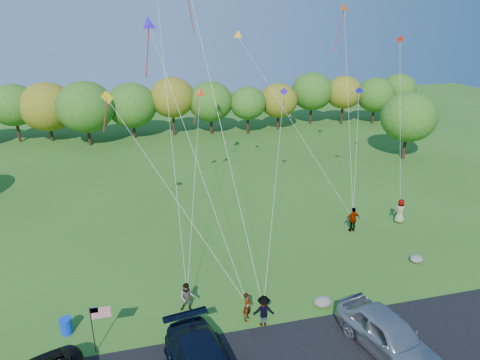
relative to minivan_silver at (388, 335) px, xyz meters
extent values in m
plane|color=#32611B|center=(-5.69, 4.08, -1.02)|extent=(140.00, 140.00, 0.00)
cylinder|color=#3B2915|center=(-25.97, 41.25, 0.50)|extent=(0.36, 0.36, 3.05)
cylinder|color=#3B2915|center=(-21.21, 41.26, 0.35)|extent=(0.36, 0.36, 2.73)
ellipsoid|color=#295C18|center=(-21.21, 41.26, 3.41)|extent=(5.21, 5.21, 4.69)
cylinder|color=#3B2915|center=(-16.41, 41.10, 0.48)|extent=(0.36, 0.36, 3.00)
ellipsoid|color=#295C18|center=(-16.41, 41.10, 4.09)|extent=(6.49, 6.49, 5.84)
cylinder|color=#3B2915|center=(-11.39, 41.21, 0.38)|extent=(0.36, 0.36, 2.80)
ellipsoid|color=#3E6F1B|center=(-11.39, 41.21, 3.44)|extent=(5.09, 5.09, 4.58)
cylinder|color=#3B2915|center=(-5.70, 41.24, 0.53)|extent=(0.36, 0.36, 3.10)
ellipsoid|color=#295C18|center=(-5.70, 41.24, 4.26)|extent=(6.72, 6.72, 6.05)
cylinder|color=#3B2915|center=(-0.84, 40.63, 0.48)|extent=(0.36, 0.36, 3.01)
ellipsoid|color=#295C18|center=(-0.84, 40.63, 3.96)|extent=(6.08, 6.08, 5.47)
cylinder|color=#3B2915|center=(4.29, 41.96, 0.28)|extent=(0.36, 0.36, 2.60)
ellipsoid|color=#3E6F1B|center=(4.29, 41.96, 3.62)|extent=(6.28, 6.28, 5.65)
cylinder|color=#3B2915|center=(9.77, 40.61, 0.55)|extent=(0.36, 0.36, 3.14)
ellipsoid|color=#295C18|center=(9.77, 40.61, 4.31)|extent=(6.74, 6.74, 6.07)
cylinder|color=#3B2915|center=(14.88, 41.29, 0.32)|extent=(0.36, 0.36, 2.67)
ellipsoid|color=#295C18|center=(14.88, 41.29, 3.76)|extent=(6.48, 6.48, 5.84)
cylinder|color=#3B2915|center=(19.40, 42.56, 0.09)|extent=(0.36, 0.36, 2.21)
ellipsoid|color=#295C18|center=(19.40, 42.56, 3.03)|extent=(5.65, 5.65, 5.09)
cylinder|color=#3B2915|center=(23.80, 43.99, 0.41)|extent=(0.36, 0.36, 2.86)
ellipsoid|color=#3E6F1B|center=(23.80, 43.99, 3.88)|extent=(6.28, 6.28, 5.66)
cylinder|color=#3B2915|center=(28.74, 43.99, 0.19)|extent=(0.36, 0.36, 2.42)
ellipsoid|color=#3E6F1B|center=(28.74, 43.99, 3.13)|extent=(5.31, 5.31, 4.78)
cylinder|color=#3B2915|center=(18.31, 26.08, 0.38)|extent=(0.36, 0.36, 2.80)
ellipsoid|color=#295C18|center=(18.31, 26.08, 3.73)|extent=(6.00, 6.00, 5.40)
imported|color=#9EA1A8|center=(0.00, 0.00, 0.00)|extent=(3.48, 6.00, 1.92)
imported|color=#4C4C59|center=(-5.87, 3.89, -0.20)|extent=(0.67, 0.71, 1.63)
imported|color=#4C4C59|center=(-8.82, 5.40, -0.17)|extent=(0.96, 0.82, 1.70)
imported|color=#4C4C59|center=(-5.16, 3.28, -0.15)|extent=(1.23, 0.86, 1.74)
imported|color=#4C4C59|center=(4.35, 11.62, -0.06)|extent=(1.15, 0.54, 1.91)
imported|color=#4C4C59|center=(8.58, 12.04, -0.05)|extent=(1.12, 0.96, 1.94)
cylinder|color=#0D38CE|center=(-15.02, 5.09, -0.57)|extent=(0.59, 0.59, 0.89)
cylinder|color=black|center=(-13.53, 3.38, 0.26)|extent=(0.05, 0.05, 2.55)
cube|color=red|center=(-13.07, 3.38, 1.18)|extent=(0.92, 0.61, 0.02)
cube|color=navy|center=(-13.34, 3.39, 1.36)|extent=(0.37, 0.02, 0.29)
ellipsoid|color=gray|center=(-1.50, 3.97, -0.76)|extent=(1.06, 0.83, 0.53)
ellipsoid|color=gray|center=(6.36, 6.67, -0.79)|extent=(0.88, 0.73, 0.46)
cone|color=#3B16DC|center=(-9.46, 12.72, 13.60)|extent=(0.97, 0.58, 0.89)
cone|color=#E9AF0F|center=(-2.83, 18.17, 12.74)|extent=(0.85, 0.65, 0.69)
cone|color=#BF3C0D|center=(6.91, 20.85, 14.69)|extent=(1.01, 0.70, 0.82)
cube|color=red|center=(10.04, 17.13, 12.33)|extent=(0.67, 0.18, 0.66)
cube|color=yellow|center=(-12.16, 11.63, 9.71)|extent=(0.76, 0.44, 0.83)
cube|color=#1D17EA|center=(7.04, 17.35, 8.42)|extent=(0.62, 0.30, 0.64)
cone|color=#BE310D|center=(-5.63, 19.19, 8.44)|extent=(0.95, 0.45, 0.88)
cube|color=#421BF6|center=(0.47, 16.97, 8.67)|extent=(0.58, 0.26, 0.61)
camera|label=1|loc=(-10.74, -14.01, 14.09)|focal=32.00mm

